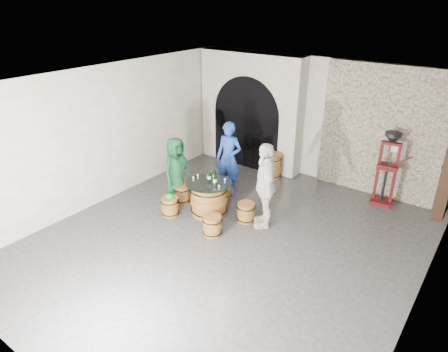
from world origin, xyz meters
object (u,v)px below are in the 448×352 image
Objects in this scene: barrel_stool_near_left at (170,206)px; person_green at (176,170)px; barrel_stool_left at (182,193)px; person_white at (265,186)px; barrel_stool_right at (246,212)px; corking_press at (388,164)px; wine_bottle_right at (214,175)px; barrel_stool_near_right at (212,226)px; barrel_table at (209,198)px; barrel_stool_far at (224,189)px; wine_bottle_center at (215,179)px; wine_bottle_left at (209,176)px; side_barrel at (272,166)px; person_blue at (229,158)px.

barrel_stool_near_left is 0.95m from person_green.
person_white is at bearing 6.95° from barrel_stool_left.
corking_press reaches higher than barrel_stool_right.
barrel_stool_left is 1.35× the size of wine_bottle_right.
wine_bottle_right reaches higher than barrel_stool_near_right.
barrel_stool_far is at bearing 104.37° from barrel_table.
person_green reaches higher than barrel_stool_left.
corking_press reaches higher than wine_bottle_right.
barrel_table is 0.91m from barrel_stool_far.
barrel_stool_near_right is at bearing -56.75° from wine_bottle_center.
barrel_stool_left is 1.11m from wine_bottle_left.
side_barrel is at bearing 106.86° from barrel_stool_right.
person_green is at bearing 176.13° from wine_bottle_center.
wine_bottle_right reaches higher than barrel_stool_left.
wine_bottle_right is (0.33, -1.01, 0.01)m from person_blue.
barrel_stool_far is 1.00× the size of barrel_stool_near_right.
person_white is at bearing 17.07° from wine_bottle_center.
person_white reaches higher than barrel_stool_far.
barrel_stool_left is 1.15m from wine_bottle_right.
wine_bottle_center is 4.03m from corking_press.
barrel_stool_right is 3.49m from corking_press.
barrel_stool_near_right is at bearing -131.66° from corking_press.
barrel_table is 0.64× the size of person_green.
wine_bottle_center is at bearing -110.22° from person_white.
person_green is (-0.83, -0.78, 0.58)m from barrel_stool_far.
corking_press reaches higher than barrel_stool_near_right.
barrel_stool_right is at bearing 27.47° from barrel_stool_near_left.
wine_bottle_left is 1.00× the size of wine_bottle_center.
barrel_stool_left is 1.35× the size of wine_bottle_center.
person_white reaches higher than wine_bottle_left.
barrel_stool_near_right is at bearing -82.10° from side_barrel.
person_white reaches higher than barrel_table.
barrel_stool_near_left is 1.35× the size of wine_bottle_right.
person_white is 5.82× the size of wine_bottle_right.
barrel_stool_near_left is at bearing -152.53° from barrel_stool_right.
side_barrel is (0.38, 1.68, 0.13)m from barrel_stool_far.
barrel_stool_left is 0.24× the size of corking_press.
person_white is at bearing 14.71° from barrel_stool_right.
barrel_stool_near_left is 2.25m from person_white.
barrel_stool_far is 1.51m from barrel_stool_near_left.
barrel_stool_near_left is at bearing -146.16° from wine_bottle_center.
barrel_stool_near_right is (1.49, -0.72, 0.00)m from barrel_stool_left.
person_blue is 1.53m from side_barrel.
corking_press is (1.79, 2.50, 0.10)m from person_white.
person_white is (0.65, 0.98, 0.73)m from barrel_stool_near_right.
barrel_stool_left and barrel_stool_far have the same top height.
barrel_stool_near_right is at bearing -115.70° from person_green.
barrel_stool_left is at bearing -174.84° from barrel_stool_right.
person_white is at bearing 12.37° from wine_bottle_left.
barrel_table is 2.33× the size of barrel_stool_far.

